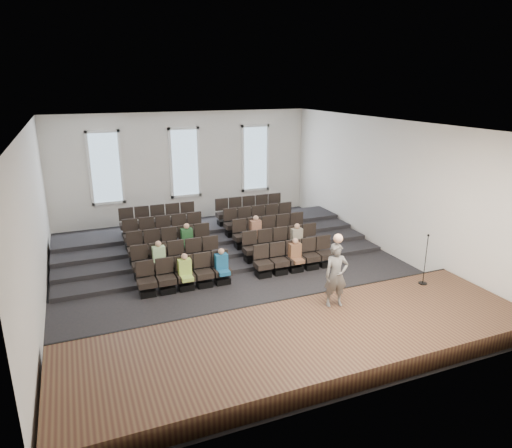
# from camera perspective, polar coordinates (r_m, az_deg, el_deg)

# --- Properties ---
(ground) EXTENTS (14.00, 14.00, 0.00)m
(ground) POSITION_cam_1_polar(r_m,az_deg,el_deg) (15.74, -2.40, -6.11)
(ground) COLOR black
(ground) RESTS_ON ground
(ceiling) EXTENTS (12.00, 14.00, 0.02)m
(ceiling) POSITION_cam_1_polar(r_m,az_deg,el_deg) (14.50, -2.66, 12.37)
(ceiling) COLOR white
(ceiling) RESTS_ON ground
(wall_back) EXTENTS (12.00, 0.04, 5.00)m
(wall_back) POSITION_cam_1_polar(r_m,az_deg,el_deg) (21.52, -8.90, 7.07)
(wall_back) COLOR white
(wall_back) RESTS_ON ground
(wall_front) EXTENTS (12.00, 0.04, 5.00)m
(wall_front) POSITION_cam_1_polar(r_m,az_deg,el_deg) (9.00, 12.91, -7.85)
(wall_front) COLOR white
(wall_front) RESTS_ON ground
(wall_left) EXTENTS (0.04, 14.00, 5.00)m
(wall_left) POSITION_cam_1_polar(r_m,az_deg,el_deg) (14.17, -26.09, 0.13)
(wall_left) COLOR white
(wall_left) RESTS_ON ground
(wall_right) EXTENTS (0.04, 14.00, 5.00)m
(wall_right) POSITION_cam_1_polar(r_m,az_deg,el_deg) (17.81, 16.08, 4.47)
(wall_right) COLOR white
(wall_right) RESTS_ON ground
(stage) EXTENTS (11.80, 3.60, 0.50)m
(stage) POSITION_cam_1_polar(r_m,az_deg,el_deg) (11.49, 6.54, -14.35)
(stage) COLOR #503922
(stage) RESTS_ON ground
(stage_lip) EXTENTS (11.80, 0.06, 0.52)m
(stage_lip) POSITION_cam_1_polar(r_m,az_deg,el_deg) (12.85, 2.72, -10.57)
(stage_lip) COLOR black
(stage_lip) RESTS_ON ground
(risers) EXTENTS (11.80, 4.80, 0.60)m
(risers) POSITION_cam_1_polar(r_m,az_deg,el_deg) (18.49, -5.75, -1.90)
(risers) COLOR black
(risers) RESTS_ON ground
(seating_rows) EXTENTS (6.80, 4.70, 1.67)m
(seating_rows) POSITION_cam_1_polar(r_m,az_deg,el_deg) (16.85, -4.21, -2.04)
(seating_rows) COLOR black
(seating_rows) RESTS_ON ground
(windows) EXTENTS (8.44, 0.10, 3.24)m
(windows) POSITION_cam_1_polar(r_m,az_deg,el_deg) (21.42, -8.88, 7.57)
(windows) COLOR white
(windows) RESTS_ON wall_back
(audience) EXTENTS (5.45, 2.64, 1.10)m
(audience) POSITION_cam_1_polar(r_m,az_deg,el_deg) (15.67, -3.17, -3.05)
(audience) COLOR #ABD254
(audience) RESTS_ON seating_rows
(speaker) EXTENTS (0.71, 0.54, 1.75)m
(speaker) POSITION_cam_1_polar(r_m,az_deg,el_deg) (12.31, 9.98, -6.32)
(speaker) COLOR #5D5B58
(speaker) RESTS_ON stage
(mic_stand) EXTENTS (0.26, 0.26, 1.56)m
(mic_stand) POSITION_cam_1_polar(r_m,az_deg,el_deg) (14.45, 20.30, -5.32)
(mic_stand) COLOR black
(mic_stand) RESTS_ON stage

